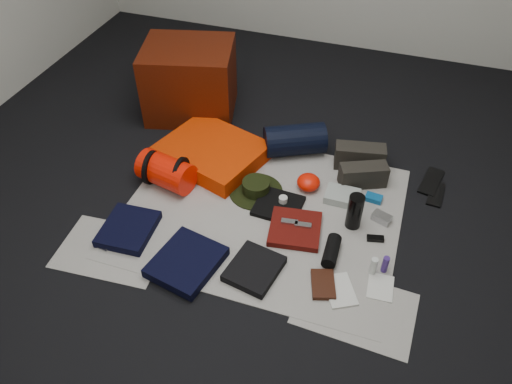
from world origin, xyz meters
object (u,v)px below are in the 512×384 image
(red_cabinet, at_px, (190,80))
(stuff_sack, at_px, (166,172))
(compact_camera, at_px, (382,218))
(water_bottle, at_px, (355,211))
(paperback_book, at_px, (323,284))
(sleeping_pad, at_px, (212,152))
(navy_duffel, at_px, (295,140))

(red_cabinet, distance_m, stuff_sack, 0.85)
(stuff_sack, relative_size, compact_camera, 3.12)
(stuff_sack, height_order, compact_camera, stuff_sack)
(water_bottle, xyz_separation_m, paperback_book, (-0.07, -0.48, -0.10))
(water_bottle, height_order, paperback_book, water_bottle)
(sleeping_pad, relative_size, navy_duffel, 1.57)
(stuff_sack, distance_m, paperback_book, 1.20)
(sleeping_pad, distance_m, paperback_book, 1.22)
(sleeping_pad, relative_size, water_bottle, 2.81)
(red_cabinet, bearing_deg, sleeping_pad, -67.94)
(stuff_sack, xyz_separation_m, water_bottle, (1.17, 0.02, 0.01))
(stuff_sack, bearing_deg, compact_camera, 4.59)
(red_cabinet, distance_m, water_bottle, 1.58)
(red_cabinet, bearing_deg, navy_duffel, -30.67)
(red_cabinet, relative_size, navy_duffel, 1.55)
(stuff_sack, bearing_deg, navy_duffel, 39.80)
(compact_camera, bearing_deg, water_bottle, -129.27)
(red_cabinet, height_order, navy_duffel, red_cabinet)
(water_bottle, bearing_deg, red_cabinet, 149.65)
(sleeping_pad, height_order, paperback_book, sleeping_pad)
(sleeping_pad, bearing_deg, stuff_sack, -118.57)
(water_bottle, bearing_deg, sleeping_pad, 163.01)
(red_cabinet, bearing_deg, water_bottle, -44.67)
(red_cabinet, distance_m, paperback_book, 1.83)
(stuff_sack, xyz_separation_m, paperback_book, (1.11, -0.46, -0.09))
(sleeping_pad, xyz_separation_m, paperback_book, (0.93, -0.78, -0.04))
(red_cabinet, height_order, water_bottle, red_cabinet)
(stuff_sack, bearing_deg, red_cabinet, 102.97)
(navy_duffel, relative_size, paperback_book, 2.19)
(red_cabinet, height_order, stuff_sack, red_cabinet)
(sleeping_pad, relative_size, stuff_sack, 1.84)
(navy_duffel, xyz_separation_m, compact_camera, (0.65, -0.45, -0.08))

